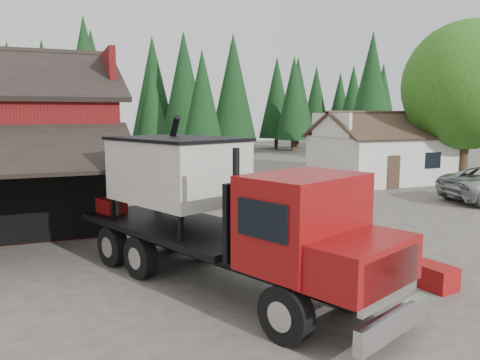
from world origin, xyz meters
name	(u,v)px	position (x,y,z in m)	size (l,w,h in m)	color
ground	(312,257)	(0.00, 0.00, 0.00)	(120.00, 120.00, 0.00)	#4E463D
farmhouse	(381,156)	(13.00, 13.00, 1.67)	(8.60, 6.42, 4.65)	silver
deciduous_tree	(468,90)	(17.01, 9.97, 5.91)	(8.00, 8.00, 10.20)	#382619
conifer_backdrop	(121,154)	(0.00, 42.00, 0.00)	(76.00, 16.00, 16.00)	black
near_pine_b	(202,98)	(6.00, 30.00, 5.89)	(3.96, 3.96, 10.40)	#382619
near_pine_c	(371,89)	(22.00, 26.00, 6.89)	(4.84, 4.84, 12.40)	#382619
near_pine_d	(86,82)	(-4.00, 34.00, 7.39)	(5.28, 5.28, 13.40)	#382619
feed_truck	(218,208)	(-3.50, -1.15, 2.05)	(6.06, 9.95, 4.38)	black
equip_box	(433,276)	(1.53, -3.37, 0.30)	(0.70, 1.10, 0.60)	maroon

